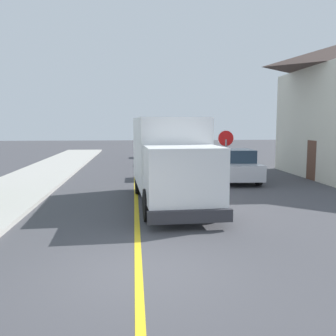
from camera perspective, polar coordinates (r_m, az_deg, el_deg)
ground_plane at (r=7.84m, az=-4.53°, el=-15.56°), size 120.00×120.00×0.00m
centre_line_yellow at (r=17.51m, az=-4.95°, el=-3.00°), size 0.16×56.00×0.01m
box_truck at (r=13.94m, az=0.30°, el=1.81°), size 2.76×7.29×3.20m
parked_car_near at (r=20.43m, az=0.71°, el=0.66°), size 1.85×4.42×1.67m
parked_car_mid at (r=27.41m, az=0.07°, el=2.23°), size 1.97×4.47×1.67m
parked_car_far at (r=33.15m, az=-1.51°, el=3.02°), size 1.83×4.41×1.67m
parked_van_across at (r=19.58m, az=10.40°, el=0.28°), size 1.95×4.46×1.67m
stop_sign at (r=18.86m, az=8.84°, el=3.31°), size 0.80×0.10×2.65m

